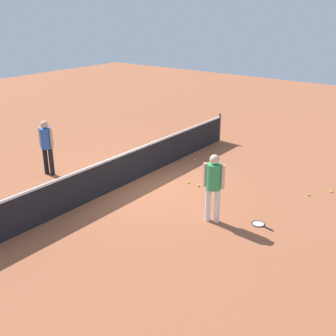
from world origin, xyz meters
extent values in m
plane|color=#9E5638|center=(0.00, 0.00, 0.00)|extent=(40.00, 40.00, 0.00)
cylinder|color=#4C4C51|center=(5.00, 0.00, 0.54)|extent=(0.09, 0.09, 1.07)
cube|color=black|center=(0.00, 0.00, 0.46)|extent=(10.00, 0.02, 0.91)
cube|color=white|center=(0.00, 0.00, 0.94)|extent=(10.00, 0.04, 0.06)
cylinder|color=white|center=(-0.59, -3.26, 0.42)|extent=(0.18, 0.18, 0.85)
cylinder|color=white|center=(-0.66, -3.05, 0.42)|extent=(0.18, 0.18, 0.85)
cylinder|color=#339959|center=(-0.63, -3.15, 1.16)|extent=(0.43, 0.43, 0.62)
cylinder|color=beige|center=(-0.56, -3.36, 1.18)|extent=(0.11, 0.11, 0.58)
cylinder|color=beige|center=(-0.70, -2.95, 1.18)|extent=(0.11, 0.11, 0.58)
sphere|color=beige|center=(-0.63, -3.15, 1.58)|extent=(0.29, 0.29, 0.23)
cylinder|color=black|center=(-1.15, 2.51, 0.42)|extent=(0.17, 0.17, 0.85)
cylinder|color=black|center=(-1.10, 2.29, 0.42)|extent=(0.17, 0.17, 0.85)
cylinder|color=#2D59B2|center=(-1.13, 2.40, 1.16)|extent=(0.40, 0.40, 0.62)
cylinder|color=tan|center=(-1.17, 2.61, 1.18)|extent=(0.11, 0.11, 0.58)
cylinder|color=tan|center=(-1.08, 2.19, 1.18)|extent=(0.11, 0.11, 0.58)
sphere|color=tan|center=(-1.13, 2.40, 1.58)|extent=(0.27, 0.27, 0.23)
torus|color=black|center=(-0.11, -4.12, 0.01)|extent=(0.38, 0.38, 0.02)
cylinder|color=silver|center=(-0.11, -4.12, 0.01)|extent=(0.32, 0.32, 0.00)
cylinder|color=black|center=(-0.17, -4.40, 0.02)|extent=(0.09, 0.28, 0.03)
torus|color=red|center=(-0.30, 1.50, 0.01)|extent=(0.34, 0.34, 0.02)
cylinder|color=silver|center=(-0.30, 1.50, 0.01)|extent=(0.29, 0.29, 0.00)
cylinder|color=black|center=(-0.27, 1.22, 0.02)|extent=(0.06, 0.28, 0.03)
sphere|color=#C6E033|center=(2.77, -4.94, 0.03)|extent=(0.07, 0.07, 0.07)
sphere|color=#C6E033|center=(2.20, -4.51, 0.03)|extent=(0.07, 0.07, 0.07)
sphere|color=#C6E033|center=(0.87, -1.42, 0.03)|extent=(0.07, 0.07, 0.07)
sphere|color=#C6E033|center=(2.56, -0.51, 0.03)|extent=(0.07, 0.07, 0.07)
sphere|color=#C6E033|center=(0.87, -1.77, 0.03)|extent=(0.07, 0.07, 0.07)
camera|label=1|loc=(-8.25, -7.62, 4.83)|focal=43.89mm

